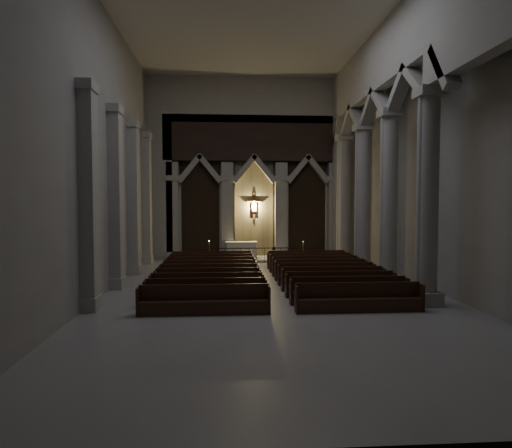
# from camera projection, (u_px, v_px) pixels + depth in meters

# --- Properties ---
(room) EXTENTS (24.00, 24.10, 12.00)m
(room) POSITION_uv_depth(u_px,v_px,m) (273.00, 110.00, 18.76)
(room) COLOR gray
(room) RESTS_ON ground
(sanctuary_wall) EXTENTS (14.00, 0.77, 12.00)m
(sanctuary_wall) POSITION_uv_depth(u_px,v_px,m) (254.00, 159.00, 30.30)
(sanctuary_wall) COLOR #A29F97
(sanctuary_wall) RESTS_ON ground
(right_arcade) EXTENTS (1.00, 24.00, 12.00)m
(right_arcade) POSITION_uv_depth(u_px,v_px,m) (391.00, 113.00, 20.45)
(right_arcade) COLOR #A29F97
(right_arcade) RESTS_ON ground
(left_pilasters) EXTENTS (0.60, 13.00, 8.03)m
(left_pilasters) POSITION_uv_depth(u_px,v_px,m) (126.00, 200.00, 21.97)
(left_pilasters) COLOR #A29F97
(left_pilasters) RESTS_ON ground
(sanctuary_step) EXTENTS (8.50, 2.60, 0.15)m
(sanctuary_step) POSITION_uv_depth(u_px,v_px,m) (255.00, 259.00, 29.71)
(sanctuary_step) COLOR #A29F97
(sanctuary_step) RESTS_ON ground
(altar) EXTENTS (2.06, 0.82, 1.04)m
(altar) POSITION_uv_depth(u_px,v_px,m) (241.00, 250.00, 29.82)
(altar) COLOR beige
(altar) RESTS_ON sanctuary_step
(altar_rail) EXTENTS (5.01, 0.09, 0.98)m
(altar_rail) POSITION_uv_depth(u_px,v_px,m) (257.00, 253.00, 28.26)
(altar_rail) COLOR black
(altar_rail) RESTS_ON ground
(candle_stand_left) EXTENTS (0.23, 0.23, 1.39)m
(candle_stand_left) POSITION_uv_depth(u_px,v_px,m) (209.00, 257.00, 28.44)
(candle_stand_left) COLOR olive
(candle_stand_left) RESTS_ON ground
(candle_stand_right) EXTENTS (0.23, 0.23, 1.35)m
(candle_stand_right) POSITION_uv_depth(u_px,v_px,m) (303.00, 257.00, 28.35)
(candle_stand_right) COLOR olive
(candle_stand_right) RESTS_ON ground
(pews) EXTENTS (9.92, 10.75, 1.01)m
(pews) POSITION_uv_depth(u_px,v_px,m) (268.00, 278.00, 20.88)
(pews) COLOR black
(pews) RESTS_ON ground
(worshipper) EXTENTS (0.43, 0.28, 1.17)m
(worshipper) POSITION_uv_depth(u_px,v_px,m) (274.00, 257.00, 26.85)
(worshipper) COLOR black
(worshipper) RESTS_ON ground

